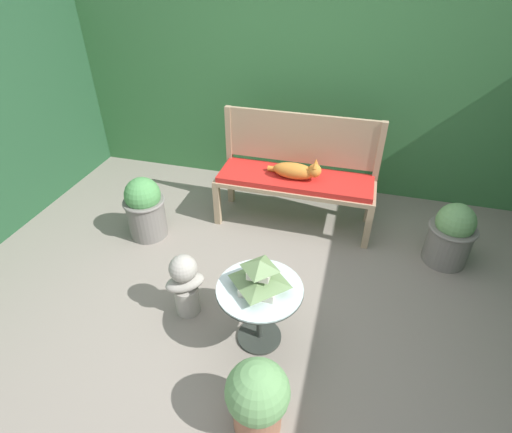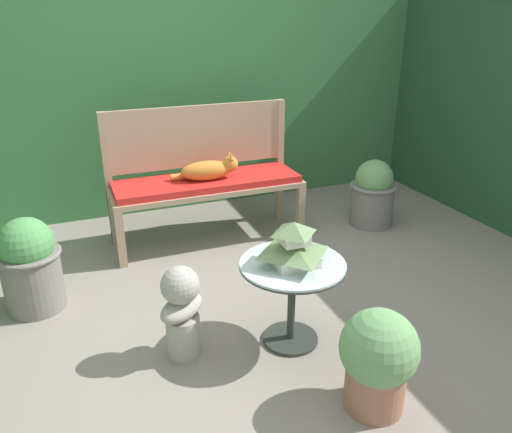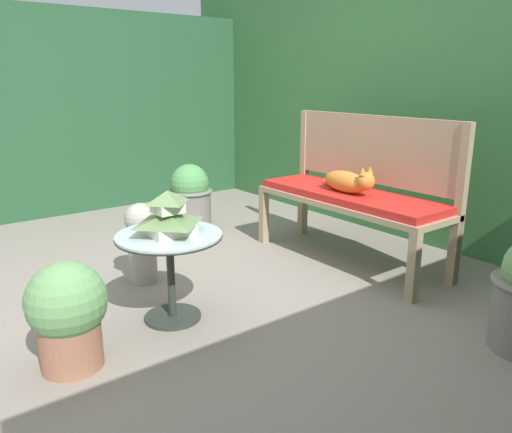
{
  "view_description": "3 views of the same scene",
  "coord_description": "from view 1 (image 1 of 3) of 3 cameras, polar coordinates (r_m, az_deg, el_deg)",
  "views": [
    {
      "loc": [
        0.64,
        -2.13,
        2.41
      ],
      "look_at": [
        -0.07,
        0.48,
        0.5
      ],
      "focal_mm": 28.0,
      "sensor_mm": 36.0,
      "label": 1
    },
    {
      "loc": [
        -0.9,
        -2.46,
        1.79
      ],
      "look_at": [
        0.23,
        0.39,
        0.5
      ],
      "focal_mm": 35.0,
      "sensor_mm": 36.0,
      "label": 2
    },
    {
      "loc": [
        2.53,
        -1.51,
        1.32
      ],
      "look_at": [
        -0.09,
        0.49,
        0.41
      ],
      "focal_mm": 35.0,
      "sensor_mm": 36.0,
      "label": 3
    }
  ],
  "objects": [
    {
      "name": "ground",
      "position": [
        3.28,
        -1.03,
        -12.12
      ],
      "size": [
        30.0,
        30.0,
        0.0
      ],
      "primitive_type": "plane",
      "color": "gray"
    },
    {
      "name": "foliage_hedge_back",
      "position": [
        4.76,
        7.41,
        19.41
      ],
      "size": [
        6.4,
        0.83,
        2.28
      ],
      "primitive_type": "cube",
      "color": "#38703D",
      "rests_on": "ground"
    },
    {
      "name": "garden_bench",
      "position": [
        3.88,
        5.59,
        4.82
      ],
      "size": [
        1.52,
        0.49,
        0.53
      ],
      "color": "tan",
      "rests_on": "ground"
    },
    {
      "name": "bench_backrest",
      "position": [
        3.94,
        6.47,
        10.22
      ],
      "size": [
        1.52,
        0.06,
        1.07
      ],
      "color": "tan",
      "rests_on": "ground"
    },
    {
      "name": "cat",
      "position": [
        3.77,
        5.85,
        6.54
      ],
      "size": [
        0.53,
        0.19,
        0.21
      ],
      "rotation": [
        0.0,
        0.0,
        -0.05
      ],
      "color": "orange",
      "rests_on": "garden_bench"
    },
    {
      "name": "patio_table",
      "position": [
        2.76,
        0.52,
        -11.78
      ],
      "size": [
        0.59,
        0.59,
        0.51
      ],
      "color": "#2D332D",
      "rests_on": "ground"
    },
    {
      "name": "pagoda_birdhouse",
      "position": [
        2.61,
        0.55,
        -8.56
      ],
      "size": [
        0.31,
        0.31,
        0.24
      ],
      "color": "silver",
      "rests_on": "patio_table"
    },
    {
      "name": "garden_bust",
      "position": [
        3.06,
        -10.09,
        -9.38
      ],
      "size": [
        0.33,
        0.31,
        0.54
      ],
      "rotation": [
        0.0,
        0.0,
        0.67
      ],
      "color": "#A39E93",
      "rests_on": "ground"
    },
    {
      "name": "potted_plant_patio_mid",
      "position": [
        3.86,
        26.1,
        -2.38
      ],
      "size": [
        0.41,
        0.41,
        0.59
      ],
      "color": "slate",
      "rests_on": "ground"
    },
    {
      "name": "potted_plant_path_edge",
      "position": [
        2.48,
        0.22,
        -24.48
      ],
      "size": [
        0.37,
        0.37,
        0.52
      ],
      "color": "#9E664C",
      "rests_on": "ground"
    },
    {
      "name": "potted_plant_table_near",
      "position": [
        3.92,
        -15.58,
        1.21
      ],
      "size": [
        0.39,
        0.39,
        0.62
      ],
      "color": "slate",
      "rests_on": "ground"
    }
  ]
}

